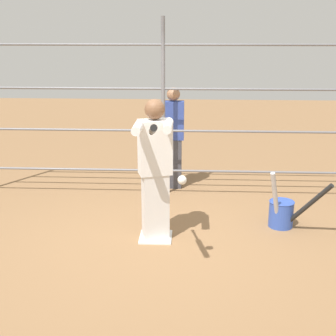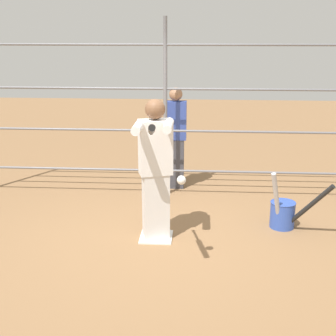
{
  "view_description": "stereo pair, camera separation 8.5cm",
  "coord_description": "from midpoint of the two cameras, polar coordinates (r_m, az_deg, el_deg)",
  "views": [
    {
      "loc": [
        -0.43,
        5.35,
        2.52
      ],
      "look_at": [
        -0.17,
        0.3,
        1.01
      ],
      "focal_mm": 50.0,
      "sensor_mm": 36.0,
      "label": 1
    },
    {
      "loc": [
        -0.51,
        5.35,
        2.52
      ],
      "look_at": [
        -0.17,
        0.3,
        1.01
      ],
      "focal_mm": 50.0,
      "sensor_mm": 36.0,
      "label": 2
    }
  ],
  "objects": [
    {
      "name": "ground_plane",
      "position": [
        5.93,
        -1.92,
        -8.5
      ],
      "size": [
        24.0,
        24.0,
        0.0
      ],
      "primitive_type": "plane",
      "color": "olive"
    },
    {
      "name": "home_plate",
      "position": [
        5.93,
        -1.92,
        -8.41
      ],
      "size": [
        0.4,
        0.4,
        0.02
      ],
      "color": "white",
      "rests_on": "ground"
    },
    {
      "name": "fence_backstop",
      "position": [
        7.06,
        -0.94,
        7.08
      ],
      "size": [
        5.92,
        0.06,
        2.69
      ],
      "color": "slate",
      "rests_on": "ground"
    },
    {
      "name": "batter",
      "position": [
        5.58,
        -2.03,
        0.22
      ],
      "size": [
        0.43,
        0.68,
        1.74
      ],
      "color": "silver",
      "rests_on": "ground"
    },
    {
      "name": "baseball_bat_swinging",
      "position": [
        4.49,
        -2.41,
        4.66
      ],
      "size": [
        0.15,
        0.87,
        0.28
      ],
      "color": "black"
    },
    {
      "name": "softball_in_flight",
      "position": [
        4.85,
        1.23,
        -1.48
      ],
      "size": [
        0.1,
        0.1,
        0.1
      ],
      "color": "white"
    },
    {
      "name": "bat_bucket",
      "position": [
        6.32,
        13.42,
        -5.26
      ],
      "size": [
        0.77,
        0.61,
        0.83
      ],
      "color": "#3351B2",
      "rests_on": "ground"
    },
    {
      "name": "bystander_behind_fence",
      "position": [
        7.51,
        0.32,
        3.83
      ],
      "size": [
        0.34,
        0.21,
        1.64
      ],
      "color": "#3F3F47",
      "rests_on": "ground"
    }
  ]
}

